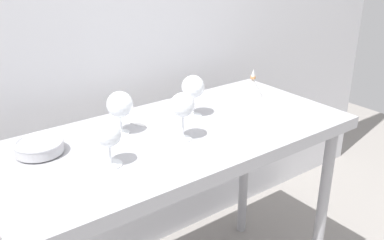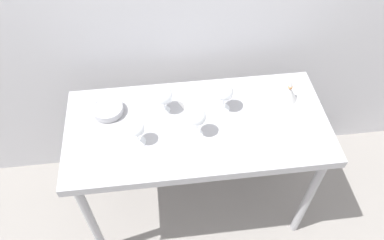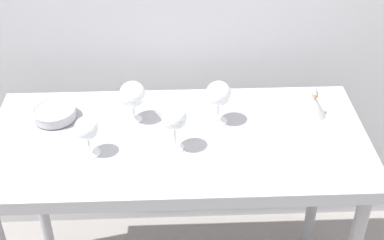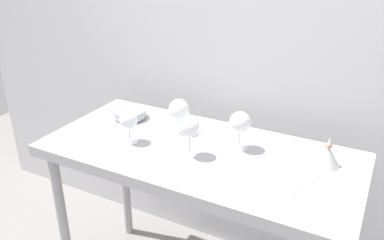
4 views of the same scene
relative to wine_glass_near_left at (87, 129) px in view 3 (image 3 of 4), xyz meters
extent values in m
cube|color=#A1A1A7|center=(0.31, 0.09, -0.13)|extent=(1.40, 0.64, 0.04)
cube|color=#A1A1A7|center=(0.31, -0.24, -0.13)|extent=(1.40, 0.01, 0.05)
cylinder|color=#A1A1A7|center=(-0.33, 0.35, -0.58)|extent=(0.05, 0.05, 0.86)
cylinder|color=#A1A1A7|center=(0.95, 0.35, -0.58)|extent=(0.05, 0.05, 0.86)
cylinder|color=white|center=(0.00, 0.00, -0.10)|extent=(0.08, 0.08, 0.00)
cylinder|color=white|center=(0.00, 0.00, -0.07)|extent=(0.01, 0.01, 0.07)
sphere|color=white|center=(0.00, 0.00, 0.01)|extent=(0.08, 0.08, 0.08)
cylinder|color=maroon|center=(0.00, 0.00, -0.01)|extent=(0.06, 0.06, 0.02)
cylinder|color=white|center=(0.30, 0.02, -0.10)|extent=(0.06, 0.06, 0.00)
cylinder|color=white|center=(0.30, 0.02, -0.05)|extent=(0.01, 0.01, 0.09)
sphere|color=white|center=(0.30, 0.02, 0.03)|extent=(0.09, 0.09, 0.09)
cylinder|color=maroon|center=(0.30, 0.02, 0.02)|extent=(0.06, 0.06, 0.02)
cylinder|color=white|center=(0.47, 0.17, -0.10)|extent=(0.07, 0.07, 0.00)
cylinder|color=white|center=(0.47, 0.17, -0.06)|extent=(0.01, 0.01, 0.08)
sphere|color=white|center=(0.47, 0.17, 0.02)|extent=(0.09, 0.09, 0.09)
cylinder|color=maroon|center=(0.47, 0.17, 0.01)|extent=(0.07, 0.07, 0.02)
cylinder|color=white|center=(0.15, 0.20, -0.10)|extent=(0.06, 0.06, 0.00)
cylinder|color=white|center=(0.15, 0.20, -0.07)|extent=(0.01, 0.01, 0.07)
sphere|color=white|center=(0.15, 0.20, 0.01)|extent=(0.10, 0.10, 0.10)
cylinder|color=maroon|center=(0.15, 0.20, -0.01)|extent=(0.07, 0.07, 0.02)
cube|color=white|center=(0.70, 0.01, -0.10)|extent=(0.26, 0.30, 0.00)
cube|color=white|center=(0.32, 0.26, -0.10)|extent=(0.25, 0.27, 0.00)
cylinder|color=#4C4C4C|center=(-0.16, 0.22, -0.10)|extent=(0.14, 0.14, 0.01)
cylinder|color=#B7B7BC|center=(-0.16, 0.22, -0.08)|extent=(0.16, 0.16, 0.04)
torus|color=#B7B7BC|center=(-0.16, 0.22, -0.06)|extent=(0.17, 0.17, 0.01)
cone|color=silver|center=(0.84, 0.21, -0.06)|extent=(0.11, 0.11, 0.08)
cylinder|color=#C17F4C|center=(0.84, 0.21, -0.02)|extent=(0.02, 0.02, 0.01)
cone|color=silver|center=(0.84, 0.21, 0.01)|extent=(0.02, 0.02, 0.04)
camera|label=1|loc=(-0.53, -1.14, 0.57)|focal=40.24mm
camera|label=2|loc=(0.13, -1.16, 1.42)|focal=34.94mm
camera|label=3|loc=(0.30, -1.50, 1.10)|focal=50.64mm
camera|label=4|loc=(1.01, -1.30, 0.74)|focal=37.14mm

